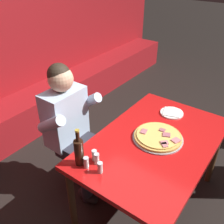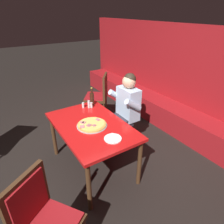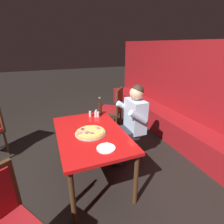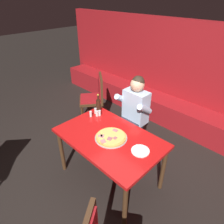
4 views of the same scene
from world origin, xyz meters
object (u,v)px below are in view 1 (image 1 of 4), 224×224
shaker_black_pepper (100,168)px  diner_seated_blue_shirt (73,127)px  main_dining_table (154,148)px  shaker_oregano (94,156)px  shaker_parmesan (97,159)px  pizza (158,137)px  shaker_red_pepper_flakes (86,163)px  beer_bottle (79,151)px  plate_white_paper (172,113)px

shaker_black_pepper → diner_seated_blue_shirt: (0.31, 0.56, -0.08)m
main_dining_table → shaker_oregano: shaker_oregano is taller
main_dining_table → shaker_parmesan: size_ratio=15.49×
pizza → shaker_parmesan: shaker_parmesan is taller
shaker_oregano → diner_seated_blue_shirt: bearing=62.1°
shaker_red_pepper_flakes → diner_seated_blue_shirt: size_ratio=0.07×
shaker_oregano → shaker_parmesan: bearing=-116.5°
shaker_oregano → shaker_parmesan: same height
diner_seated_blue_shirt → beer_bottle: bearing=-129.9°
shaker_parmesan → diner_seated_blue_shirt: 0.56m
shaker_oregano → diner_seated_blue_shirt: (0.24, 0.45, -0.08)m
shaker_red_pepper_flakes → shaker_oregano: size_ratio=1.00×
pizza → shaker_red_pepper_flakes: size_ratio=4.68×
beer_bottle → shaker_black_pepper: beer_bottle is taller
main_dining_table → beer_bottle: 0.65m
shaker_parmesan → diner_seated_blue_shirt: diner_seated_blue_shirt is taller
shaker_oregano → pizza: bearing=-27.2°
beer_bottle → shaker_parmesan: size_ratio=3.40×
main_dining_table → shaker_oregano: bearing=151.7°
plate_white_paper → shaker_red_pepper_flakes: bearing=169.5°
shaker_black_pepper → shaker_parmesan: same height
pizza → shaker_parmesan: (-0.51, 0.22, 0.02)m
shaker_oregano → beer_bottle: bearing=145.5°
plate_white_paper → shaker_black_pepper: shaker_black_pepper is taller
beer_bottle → shaker_red_pepper_flakes: beer_bottle is taller
shaker_black_pepper → diner_seated_blue_shirt: 0.65m
pizza → diner_seated_blue_shirt: 0.75m
plate_white_paper → diner_seated_blue_shirt: bearing=135.9°
pizza → plate_white_paper: pizza is taller
shaker_black_pepper → diner_seated_blue_shirt: size_ratio=0.07×
shaker_oregano → shaker_parmesan: 0.04m
main_dining_table → plate_white_paper: size_ratio=6.34×
shaker_parmesan → shaker_red_pepper_flakes: bearing=154.2°
main_dining_table → shaker_red_pepper_flakes: size_ratio=15.49×
plate_white_paper → shaker_oregano: shaker_oregano is taller
main_dining_table → pizza: bearing=-12.2°
shaker_black_pepper → diner_seated_blue_shirt: bearing=61.1°
plate_white_paper → shaker_parmesan: size_ratio=2.44×
pizza → beer_bottle: (-0.58, 0.31, 0.09)m
shaker_red_pepper_flakes → diner_seated_blue_shirt: (0.33, 0.45, -0.08)m
pizza → diner_seated_blue_shirt: diner_seated_blue_shirt is taller
plate_white_paper → shaker_parmesan: shaker_parmesan is taller
shaker_black_pepper → beer_bottle: bearing=95.9°
main_dining_table → pizza: size_ratio=3.31×
plate_white_paper → shaker_parmesan: (-0.91, 0.15, 0.03)m
plate_white_paper → shaker_oregano: size_ratio=2.44×
beer_bottle → main_dining_table: bearing=-29.3°
pizza → diner_seated_blue_shirt: bearing=109.5°
main_dining_table → shaker_red_pepper_flakes: shaker_red_pepper_flakes is taller
main_dining_table → plate_white_paper: (0.44, 0.06, 0.09)m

